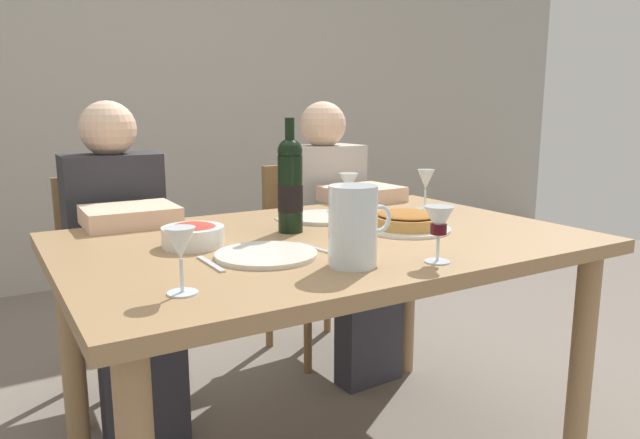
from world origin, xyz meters
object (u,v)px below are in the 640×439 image
(wine_glass_centre, at_px, (349,184))
(dinner_plate_right_setting, at_px, (323,217))
(dinner_plate_left_setting, at_px, (266,255))
(dining_table, at_px, (325,266))
(wine_glass_right_diner, at_px, (426,181))
(wine_bottle, at_px, (290,185))
(wine_glass_spare, at_px, (180,247))
(salad_bowl, at_px, (193,234))
(chair_right, at_px, (309,245))
(baked_tart, at_px, (407,222))
(wine_glass_left_diner, at_px, (439,223))
(chair_left, at_px, (112,272))
(water_pitcher, at_px, (353,231))
(diner_right, at_px, (338,229))
(diner_left, at_px, (123,256))

(wine_glass_centre, relative_size, dinner_plate_right_setting, 0.55)
(wine_glass_centre, bearing_deg, dinner_plate_right_setting, -148.95)
(dinner_plate_left_setting, relative_size, dinner_plate_right_setting, 1.06)
(dining_table, xyz_separation_m, dinner_plate_right_setting, (0.13, 0.23, 0.10))
(wine_glass_right_diner, bearing_deg, wine_bottle, -171.89)
(wine_glass_centre, height_order, wine_glass_spare, wine_glass_spare)
(salad_bowl, distance_m, wine_glass_centre, 0.73)
(dinner_plate_right_setting, bearing_deg, wine_glass_spare, -140.89)
(wine_bottle, xyz_separation_m, chair_right, (0.50, 0.77, -0.41))
(baked_tart, xyz_separation_m, wine_glass_left_diner, (-0.18, -0.33, 0.07))
(dinner_plate_left_setting, bearing_deg, salad_bowl, 120.80)
(baked_tart, distance_m, chair_left, 1.21)
(wine_glass_spare, relative_size, dinner_plate_right_setting, 0.56)
(dinner_plate_left_setting, bearing_deg, wine_glass_spare, -146.85)
(dinner_plate_right_setting, bearing_deg, wine_glass_centre, 31.05)
(dining_table, bearing_deg, wine_glass_left_diner, -77.80)
(baked_tart, bearing_deg, water_pitcher, -145.93)
(wine_bottle, xyz_separation_m, diner_right, (0.52, 0.53, -0.29))
(salad_bowl, bearing_deg, dinner_plate_left_setting, -59.20)
(dining_table, relative_size, wine_glass_centre, 10.90)
(wine_glass_right_diner, distance_m, chair_left, 1.27)
(baked_tart, xyz_separation_m, wine_glass_spare, (-0.80, -0.25, 0.07))
(chair_right, height_order, diner_right, diner_right)
(wine_glass_right_diner, bearing_deg, dining_table, -160.74)
(wine_glass_right_diner, distance_m, dinner_plate_left_setting, 0.88)
(dining_table, distance_m, water_pitcher, 0.38)
(salad_bowl, distance_m, dinner_plate_right_setting, 0.54)
(wine_glass_right_diner, relative_size, dinner_plate_right_setting, 0.60)
(wine_glass_right_diner, bearing_deg, water_pitcher, -142.68)
(wine_glass_spare, bearing_deg, chair_left, 85.90)
(dining_table, relative_size, wine_glass_spare, 10.70)
(diner_left, bearing_deg, wine_glass_left_diner, 118.29)
(diner_right, bearing_deg, chair_left, -17.95)
(water_pitcher, distance_m, salad_bowl, 0.48)
(baked_tart, distance_m, wine_glass_centre, 0.40)
(dinner_plate_left_setting, xyz_separation_m, dinner_plate_right_setting, (0.39, 0.36, 0.00))
(chair_right, relative_size, diner_right, 0.75)
(wine_glass_left_diner, relative_size, wine_glass_right_diner, 0.94)
(wine_glass_centre, relative_size, diner_left, 0.12)
(dinner_plate_right_setting, height_order, chair_right, chair_right)
(chair_right, bearing_deg, diner_left, 11.42)
(water_pitcher, bearing_deg, baked_tart, 34.07)
(wine_bottle, bearing_deg, diner_left, 126.41)
(baked_tart, height_order, wine_glass_left_diner, wine_glass_left_diner)
(diner_right, bearing_deg, dinner_plate_right_setting, 48.41)
(baked_tart, height_order, dinner_plate_left_setting, baked_tart)
(chair_right, bearing_deg, wine_glass_right_diner, 95.84)
(dinner_plate_right_setting, relative_size, diner_left, 0.21)
(wine_glass_centre, distance_m, wine_glass_spare, 1.06)
(dinner_plate_right_setting, distance_m, diner_left, 0.73)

